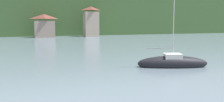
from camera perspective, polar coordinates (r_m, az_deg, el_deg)
The scene contains 4 objects.
wooded_hillside at distance 134.24m, azimuth -12.23°, elevation 7.53°, with size 352.00×73.07×47.76m.
shore_building_west at distance 84.86m, azimuth -15.44°, elevation 5.60°, with size 6.83×4.74×7.68m.
shore_building_westcentral at distance 87.12m, azimuth -4.88°, elevation 6.74°, with size 5.16×3.94×10.45m.
sailboat_mid_0 at distance 28.69m, azimuth 13.85°, elevation -2.71°, with size 8.20×4.51×11.83m.
Camera 1 is at (-6.35, 28.98, 5.08)m, focal length 39.36 mm.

